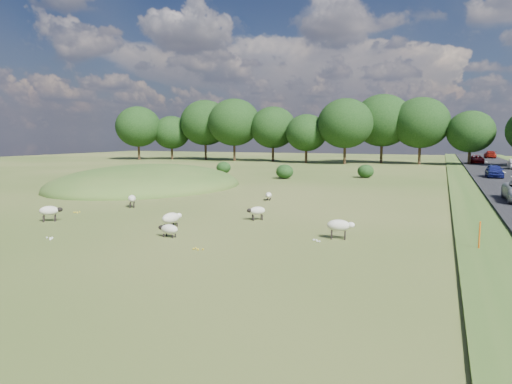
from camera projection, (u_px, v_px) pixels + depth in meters
ground at (299, 183)px, 44.68m from camera, size 160.00×160.00×0.00m
mound at (148, 186)px, 41.82m from camera, size 16.00×20.00×4.00m
treeline at (354, 125)px, 76.86m from camera, size 96.28×14.66×11.70m
shrubs at (289, 170)px, 51.80m from camera, size 19.02×6.22×1.54m
marker_post at (479, 236)px, 17.98m from camera, size 0.06×0.06×1.20m
sheep_0 at (171, 218)px, 22.82m from camera, size 0.78×1.32×0.74m
sheep_1 at (339, 225)px, 20.11m from camera, size 1.26×0.71×0.88m
sheep_2 at (132, 199)px, 29.18m from camera, size 0.92×1.11×0.80m
sheep_3 at (50, 211)px, 24.25m from camera, size 1.15×1.02×0.85m
sheep_4 at (257, 211)px, 24.68m from camera, size 1.00×0.92×0.75m
sheep_5 at (169, 229)px, 20.51m from camera, size 1.04×0.51×0.59m
sheep_6 at (269, 195)px, 32.49m from camera, size 0.62×1.04×0.58m
car_1 at (490, 154)px, 92.04m from camera, size 2.03×5.00×1.45m
car_4 at (476, 159)px, 73.80m from camera, size 2.16×4.67×1.30m
car_5 at (494, 171)px, 48.10m from camera, size 1.60×3.99×1.36m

